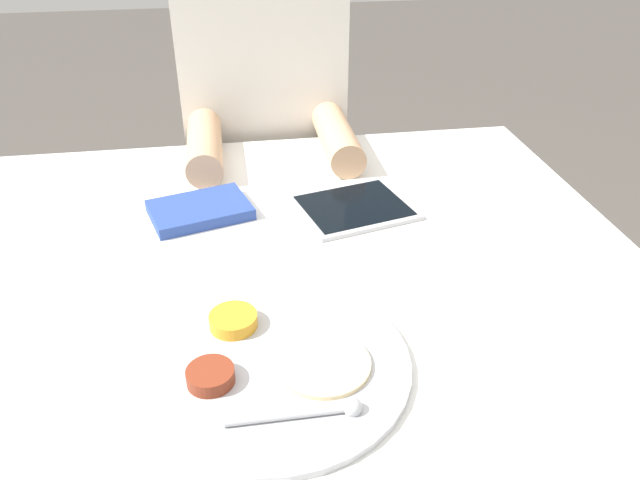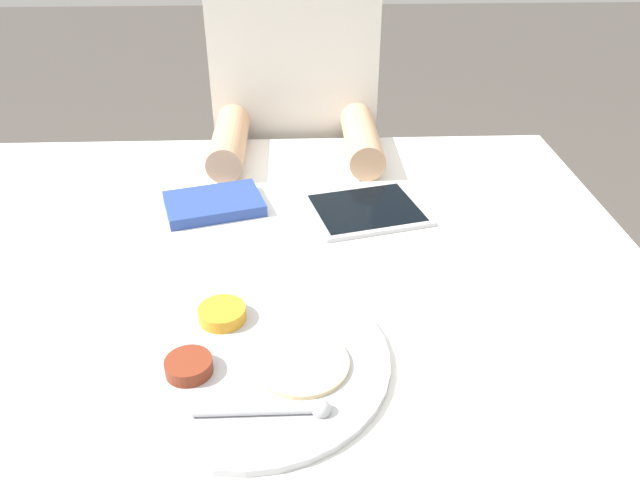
% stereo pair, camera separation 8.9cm
% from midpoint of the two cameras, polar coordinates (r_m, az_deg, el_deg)
% --- Properties ---
extents(dining_table, '(1.26, 1.05, 0.78)m').
position_cam_midpoint_polar(dining_table, '(1.19, -3.85, -19.03)').
color(dining_table, silver).
rests_on(dining_table, ground_plane).
extents(thali_tray, '(0.33, 0.33, 0.03)m').
position_cam_midpoint_polar(thali_tray, '(0.77, -2.82, -10.92)').
color(thali_tray, '#B7BABF').
rests_on(thali_tray, dining_table).
extents(red_notebook, '(0.19, 0.16, 0.02)m').
position_cam_midpoint_polar(red_notebook, '(1.10, -7.40, 3.19)').
color(red_notebook, silver).
rests_on(red_notebook, dining_table).
extents(tablet_device, '(0.23, 0.20, 0.01)m').
position_cam_midpoint_polar(tablet_device, '(1.09, 6.59, 2.71)').
color(tablet_device, '#B7B7BC').
rests_on(tablet_device, dining_table).
extents(person_diner, '(0.36, 0.46, 1.26)m').
position_cam_midpoint_polar(person_diner, '(1.57, -0.50, 4.85)').
color(person_diner, black).
rests_on(person_diner, ground_plane).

